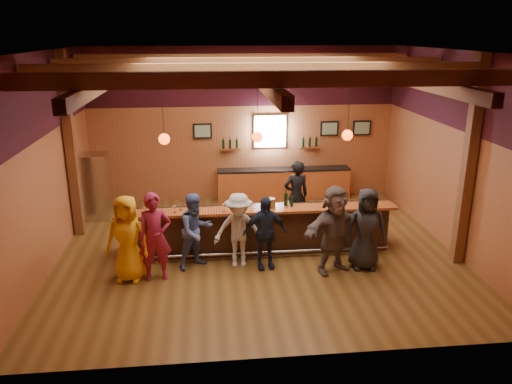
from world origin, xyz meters
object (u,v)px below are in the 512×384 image
Objects in this scene: stainless_fridge at (96,187)px; customer_redvest at (155,237)px; customer_navy at (265,233)px; customer_dark at (366,229)px; customer_denim at (196,231)px; ice_bucket at (271,203)px; customer_orange at (128,239)px; bottle_a at (292,201)px; bartender at (296,196)px; bar_counter at (257,228)px; back_bar_cabinet at (284,184)px; customer_brown at (334,230)px; customer_white at (239,230)px.

customer_redvest is at bearing -63.11° from stainless_fridge.
customer_navy is 2.15m from customer_dark.
ice_bucket is at bearing -14.68° from customer_denim.
customer_navy is (2.82, 0.25, -0.10)m from customer_orange.
customer_orange is at bearing -163.94° from bottle_a.
customer_redvest reaches higher than ice_bucket.
ice_bucket is (4.40, -2.72, 0.32)m from stainless_fridge.
bartender is (3.88, 2.34, 0.01)m from customer_orange.
ice_bucket reaches higher than bar_counter.
stainless_fridge is (-4.12, 2.45, 0.38)m from bar_counter.
customer_dark is (1.01, -4.80, 0.42)m from back_bar_cabinet.
bottle_a is at bearing 99.44° from customer_brown.
bartender is (-0.08, -2.48, 0.43)m from back_bar_cabinet.
bartender reaches higher than customer_navy.
customer_dark reaches higher than customer_denim.
customer_brown reaches higher than back_bar_cabinet.
customer_brown is 5.98× the size of bottle_a.
bartender reaches higher than bottle_a.
customer_brown is (2.88, -0.51, 0.12)m from customer_denim.
stainless_fridge reaches higher than customer_navy.
customer_navy is at bearing 51.30° from bartender.
customer_brown is (3.70, -0.02, 0.02)m from customer_redvest.
customer_white is 1.04m from ice_bucket.
customer_brown is at bearing -41.15° from ice_bucket.
bartender reaches higher than customer_denim.
stainless_fridge is at bearing 122.17° from customer_orange.
back_bar_cabinet is 12.64× the size of bottle_a.
bartender is (1.06, 2.10, 0.10)m from customer_navy.
stainless_fridge is 5.69× the size of bottle_a.
customer_denim is (2.71, -3.25, -0.07)m from stainless_fridge.
customer_dark is (2.68, -0.39, 0.07)m from customer_white.
customer_redvest is 1.13× the size of customer_white.
customer_redvest is 4.09m from bartender.
customer_denim is 3.62m from customer_dark.
customer_redvest reaches higher than stainless_fridge.
stainless_fridge is 5.57m from bottle_a.
customer_dark is (2.19, -1.23, 0.37)m from bar_counter.
customer_brown is at bearing -56.18° from bottle_a.
customer_navy is 0.89× the size of bartender.
stainless_fridge is at bearing 149.24° from bar_counter.
customer_denim is 3.15m from bartender.
customer_redvest reaches higher than customer_denim.
bar_counter is at bearing 114.08° from customer_brown.
back_bar_cabinet is 5.43m from stainless_fridge.
stainless_fridge is at bearing 139.53° from customer_white.
back_bar_cabinet is at bearing 71.66° from bar_counter.
customer_orange reaches higher than customer_denim.
bartender is at bearing 74.40° from customer_brown.
bottle_a is (2.98, 1.05, 0.31)m from customer_redvest.
customer_brown reaches higher than customer_orange.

